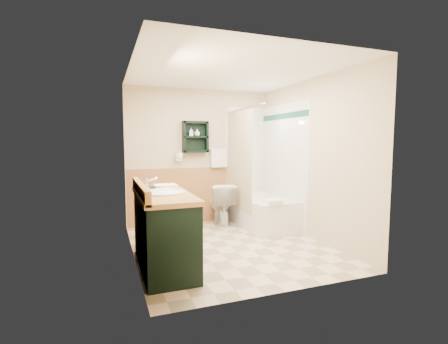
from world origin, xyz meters
TOP-DOWN VIEW (x-y plane):
  - floor at (0.00, 0.00)m, footprint 3.00×3.00m
  - back_wall at (0.00, 1.52)m, footprint 2.60×0.04m
  - left_wall at (-1.32, 0.00)m, footprint 0.04×3.00m
  - right_wall at (1.32, 0.00)m, footprint 0.04×3.00m
  - ceiling at (0.00, 0.00)m, footprint 2.60×3.00m
  - wainscot_left at (-1.29, 0.00)m, footprint 2.98×2.98m
  - wainscot_back at (0.00, 1.49)m, footprint 2.58×2.58m
  - mirror_frame at (-1.27, -0.55)m, footprint 1.30×1.30m
  - mirror_glass at (-1.27, -0.55)m, footprint 1.20×1.20m
  - tile_right at (1.28, 0.75)m, footprint 1.50×1.50m
  - tile_back at (1.03, 1.48)m, footprint 0.95×0.95m
  - tile_accent at (1.27, 0.75)m, footprint 1.50×1.50m
  - wall_shelf at (-0.10, 1.41)m, footprint 0.45×0.15m
  - hair_dryer at (-0.40, 1.43)m, footprint 0.10×0.24m
  - towel_bar at (0.35, 1.45)m, footprint 0.40×0.06m
  - curtain_rod at (0.53, 0.75)m, footprint 0.03×1.60m
  - shower_curtain at (0.53, 0.92)m, footprint 1.05×1.05m
  - vanity at (-0.99, -0.44)m, footprint 0.59×1.39m
  - bathtub at (0.93, 0.86)m, footprint 0.77×1.50m
  - toilet at (0.29, 1.18)m, footprint 0.52×0.80m
  - counter_towel at (-0.89, -0.00)m, footprint 0.28×0.22m
  - vanity_book at (-1.16, -0.09)m, footprint 0.16×0.09m
  - tub_towel at (0.79, 0.19)m, footprint 0.24×0.20m
  - soap_bottle_a at (-0.18, 1.40)m, footprint 0.09×0.15m
  - soap_bottle_b at (-0.07, 1.40)m, footprint 0.13×0.15m

SIDE VIEW (x-z plane):
  - floor at x=0.00m, z-range 0.00..0.00m
  - bathtub at x=0.93m, z-range 0.00..0.51m
  - toilet at x=0.29m, z-range 0.00..0.73m
  - vanity at x=-0.99m, z-range 0.00..0.88m
  - wainscot_left at x=-1.29m, z-range 0.00..1.00m
  - wainscot_back at x=0.00m, z-range 0.00..1.00m
  - tub_towel at x=0.79m, z-range 0.51..0.58m
  - counter_towel at x=-0.89m, z-range 0.88..0.92m
  - vanity_book at x=-1.16m, z-range 0.88..1.10m
  - tile_right at x=1.28m, z-range 0.00..2.10m
  - tile_back at x=1.03m, z-range 0.00..2.10m
  - shower_curtain at x=0.53m, z-range 0.30..2.00m
  - back_wall at x=0.00m, z-range 0.00..2.40m
  - left_wall at x=-1.32m, z-range 0.00..2.40m
  - right_wall at x=1.32m, z-range 0.00..2.40m
  - hair_dryer at x=-0.40m, z-range 1.11..1.29m
  - towel_bar at x=0.35m, z-range 1.15..1.55m
  - mirror_frame at x=-1.27m, z-range 1.00..2.00m
  - mirror_glass at x=-1.27m, z-range 1.05..1.95m
  - wall_shelf at x=-0.10m, z-range 1.27..1.83m
  - soap_bottle_a at x=-0.18m, z-range 1.56..1.63m
  - soap_bottle_b at x=-0.07m, z-range 1.56..1.66m
  - tile_accent at x=1.27m, z-range 1.85..1.95m
  - curtain_rod at x=0.53m, z-range 1.98..2.02m
  - ceiling at x=0.00m, z-range 2.40..2.44m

